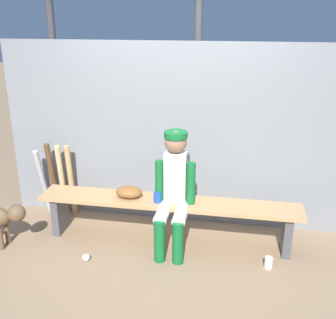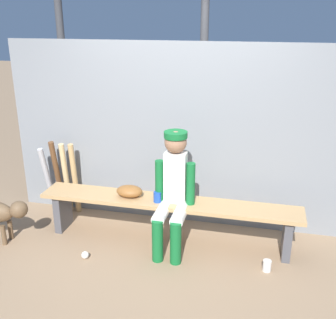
{
  "view_description": "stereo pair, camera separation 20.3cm",
  "coord_description": "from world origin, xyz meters",
  "px_view_note": "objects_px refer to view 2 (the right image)",
  "views": [
    {
      "loc": [
        0.69,
        -3.74,
        2.3
      ],
      "look_at": [
        0.0,
        0.0,
        0.92
      ],
      "focal_mm": 43.44,
      "sensor_mm": 36.0,
      "label": 1
    },
    {
      "loc": [
        0.89,
        -3.7,
        2.3
      ],
      "look_at": [
        0.0,
        0.0,
        0.92
      ],
      "focal_mm": 43.44,
      "sensor_mm": 36.0,
      "label": 2
    }
  ],
  "objects_px": {
    "baseball_glove": "(129,191)",
    "bat_wood_tan": "(75,179)",
    "bat_aluminum_silver": "(48,179)",
    "bat_wood_natural": "(66,178)",
    "cup_on_ground": "(267,266)",
    "bat_wood_dark": "(58,176)",
    "baseball": "(85,255)",
    "player_seated": "(173,188)",
    "cup_on_bench": "(157,197)",
    "dugout_bench": "(168,209)"
  },
  "relations": [
    {
      "from": "dugout_bench",
      "to": "cup_on_bench",
      "type": "height_order",
      "value": "cup_on_bench"
    },
    {
      "from": "cup_on_bench",
      "to": "baseball",
      "type": "bearing_deg",
      "value": -143.48
    },
    {
      "from": "cup_on_bench",
      "to": "baseball_glove",
      "type": "bearing_deg",
      "value": 170.17
    },
    {
      "from": "cup_on_bench",
      "to": "bat_wood_natural",
      "type": "bearing_deg",
      "value": 161.02
    },
    {
      "from": "baseball_glove",
      "to": "bat_wood_tan",
      "type": "distance_m",
      "value": 0.89
    },
    {
      "from": "bat_wood_dark",
      "to": "cup_on_bench",
      "type": "height_order",
      "value": "bat_wood_dark"
    },
    {
      "from": "player_seated",
      "to": "bat_wood_natural",
      "type": "distance_m",
      "value": 1.51
    },
    {
      "from": "dugout_bench",
      "to": "bat_wood_natural",
      "type": "height_order",
      "value": "bat_wood_natural"
    },
    {
      "from": "baseball",
      "to": "cup_on_bench",
      "type": "distance_m",
      "value": 0.92
    },
    {
      "from": "player_seated",
      "to": "cup_on_bench",
      "type": "relative_size",
      "value": 11.09
    },
    {
      "from": "player_seated",
      "to": "cup_on_ground",
      "type": "height_order",
      "value": "player_seated"
    },
    {
      "from": "baseball_glove",
      "to": "bat_wood_tan",
      "type": "relative_size",
      "value": 0.31
    },
    {
      "from": "bat_wood_dark",
      "to": "cup_on_bench",
      "type": "relative_size",
      "value": 8.26
    },
    {
      "from": "bat_aluminum_silver",
      "to": "cup_on_bench",
      "type": "distance_m",
      "value": 1.54
    },
    {
      "from": "dugout_bench",
      "to": "player_seated",
      "type": "bearing_deg",
      "value": -55.26
    },
    {
      "from": "player_seated",
      "to": "baseball",
      "type": "bearing_deg",
      "value": -153.0
    },
    {
      "from": "bat_wood_natural",
      "to": "cup_on_ground",
      "type": "distance_m",
      "value": 2.5
    },
    {
      "from": "player_seated",
      "to": "bat_wood_dark",
      "type": "bearing_deg",
      "value": 162.19
    },
    {
      "from": "bat_wood_natural",
      "to": "bat_wood_dark",
      "type": "relative_size",
      "value": 0.98
    },
    {
      "from": "player_seated",
      "to": "dugout_bench",
      "type": "bearing_deg",
      "value": 124.74
    },
    {
      "from": "player_seated",
      "to": "baseball_glove",
      "type": "distance_m",
      "value": 0.52
    },
    {
      "from": "baseball_glove",
      "to": "cup_on_ground",
      "type": "bearing_deg",
      "value": -12.06
    },
    {
      "from": "dugout_bench",
      "to": "player_seated",
      "type": "distance_m",
      "value": 0.32
    },
    {
      "from": "bat_aluminum_silver",
      "to": "bat_wood_tan",
      "type": "bearing_deg",
      "value": 0.84
    },
    {
      "from": "bat_wood_tan",
      "to": "cup_on_ground",
      "type": "bearing_deg",
      "value": -16.73
    },
    {
      "from": "baseball_glove",
      "to": "bat_wood_natural",
      "type": "height_order",
      "value": "bat_wood_natural"
    },
    {
      "from": "bat_wood_tan",
      "to": "bat_aluminum_silver",
      "type": "relative_size",
      "value": 1.07
    },
    {
      "from": "cup_on_ground",
      "to": "dugout_bench",
      "type": "bearing_deg",
      "value": 163.32
    },
    {
      "from": "bat_wood_natural",
      "to": "bat_aluminum_silver",
      "type": "bearing_deg",
      "value": -178.16
    },
    {
      "from": "bat_aluminum_silver",
      "to": "player_seated",
      "type": "bearing_deg",
      "value": -16.02
    },
    {
      "from": "bat_wood_natural",
      "to": "cup_on_bench",
      "type": "xyz_separation_m",
      "value": [
        1.24,
        -0.43,
        0.09
      ]
    },
    {
      "from": "player_seated",
      "to": "bat_wood_natural",
      "type": "xyz_separation_m",
      "value": [
        -1.42,
        0.48,
        -0.22
      ]
    },
    {
      "from": "bat_wood_dark",
      "to": "dugout_bench",
      "type": "bearing_deg",
      "value": -14.68
    },
    {
      "from": "dugout_bench",
      "to": "bat_wood_natural",
      "type": "relative_size",
      "value": 3.07
    },
    {
      "from": "baseball_glove",
      "to": "player_seated",
      "type": "bearing_deg",
      "value": -12.63
    },
    {
      "from": "dugout_bench",
      "to": "baseball_glove",
      "type": "bearing_deg",
      "value": 180.0
    },
    {
      "from": "baseball_glove",
      "to": "cup_on_bench",
      "type": "relative_size",
      "value": 2.55
    },
    {
      "from": "player_seated",
      "to": "cup_on_bench",
      "type": "bearing_deg",
      "value": 162.44
    },
    {
      "from": "baseball_glove",
      "to": "bat_wood_tan",
      "type": "xyz_separation_m",
      "value": [
        -0.81,
        0.37,
        -0.09
      ]
    },
    {
      "from": "bat_wood_tan",
      "to": "cup_on_ground",
      "type": "distance_m",
      "value": 2.39
    },
    {
      "from": "cup_on_ground",
      "to": "cup_on_bench",
      "type": "height_order",
      "value": "cup_on_bench"
    },
    {
      "from": "baseball_glove",
      "to": "bat_aluminum_silver",
      "type": "xyz_separation_m",
      "value": [
        -1.16,
        0.36,
        -0.12
      ]
    },
    {
      "from": "cup_on_bench",
      "to": "bat_wood_tan",
      "type": "bearing_deg",
      "value": 159.36
    },
    {
      "from": "dugout_bench",
      "to": "bat_wood_dark",
      "type": "relative_size",
      "value": 3.0
    },
    {
      "from": "baseball",
      "to": "cup_on_ground",
      "type": "distance_m",
      "value": 1.77
    },
    {
      "from": "baseball",
      "to": "dugout_bench",
      "type": "bearing_deg",
      "value": 35.62
    },
    {
      "from": "player_seated",
      "to": "bat_wood_tan",
      "type": "bearing_deg",
      "value": 159.76
    },
    {
      "from": "dugout_bench",
      "to": "bat_aluminum_silver",
      "type": "distance_m",
      "value": 1.62
    },
    {
      "from": "bat_wood_dark",
      "to": "bat_aluminum_silver",
      "type": "distance_m",
      "value": 0.13
    },
    {
      "from": "bat_wood_dark",
      "to": "baseball",
      "type": "height_order",
      "value": "bat_wood_dark"
    }
  ]
}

